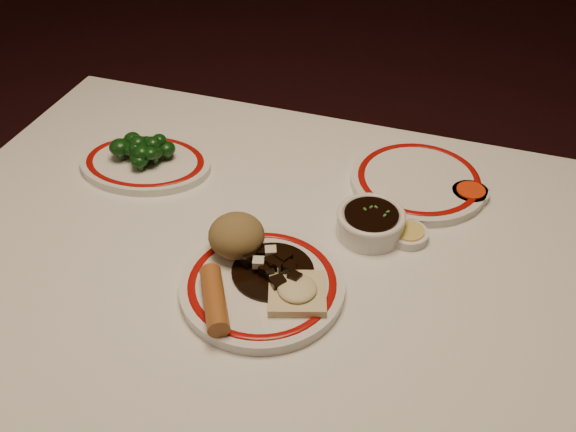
# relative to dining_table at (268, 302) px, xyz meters

# --- Properties ---
(dining_table) EXTENTS (1.20, 0.90, 0.75)m
(dining_table) POSITION_rel_dining_table_xyz_m (0.00, 0.00, 0.00)
(dining_table) COLOR white
(dining_table) RESTS_ON ground
(main_plate) EXTENTS (0.27, 0.27, 0.02)m
(main_plate) POSITION_rel_dining_table_xyz_m (0.01, -0.06, 0.10)
(main_plate) COLOR white
(main_plate) RESTS_ON dining_table
(rice_mound) EXTENTS (0.09, 0.09, 0.06)m
(rice_mound) POSITION_rel_dining_table_xyz_m (-0.05, -0.01, 0.14)
(rice_mound) COLOR olive
(rice_mound) RESTS_ON main_plate
(spring_roll) EXTENTS (0.08, 0.12, 0.03)m
(spring_roll) POSITION_rel_dining_table_xyz_m (-0.03, -0.13, 0.13)
(spring_roll) COLOR #A96029
(spring_roll) RESTS_ON main_plate
(fried_wonton) EXTENTS (0.10, 0.10, 0.02)m
(fried_wonton) POSITION_rel_dining_table_xyz_m (0.07, -0.07, 0.12)
(fried_wonton) COLOR beige
(fried_wonton) RESTS_ON main_plate
(stirfry_heap) EXTENTS (0.12, 0.12, 0.03)m
(stirfry_heap) POSITION_rel_dining_table_xyz_m (0.02, -0.03, 0.12)
(stirfry_heap) COLOR black
(stirfry_heap) RESTS_ON main_plate
(broccoli_plate) EXTENTS (0.27, 0.24, 0.02)m
(broccoli_plate) POSITION_rel_dining_table_xyz_m (-0.30, 0.17, 0.10)
(broccoli_plate) COLOR white
(broccoli_plate) RESTS_ON dining_table
(broccoli_pile) EXTENTS (0.12, 0.08, 0.05)m
(broccoli_pile) POSITION_rel_dining_table_xyz_m (-0.30, 0.17, 0.13)
(broccoli_pile) COLOR #23471C
(broccoli_pile) RESTS_ON broccoli_plate
(soy_bowl) EXTENTS (0.11, 0.11, 0.04)m
(soy_bowl) POSITION_rel_dining_table_xyz_m (0.14, 0.12, 0.11)
(soy_bowl) COLOR white
(soy_bowl) RESTS_ON dining_table
(sweet_sour_dish) EXTENTS (0.06, 0.06, 0.02)m
(sweet_sour_dish) POSITION_rel_dining_table_xyz_m (0.28, 0.27, 0.10)
(sweet_sour_dish) COLOR white
(sweet_sour_dish) RESTS_ON dining_table
(mustard_dish) EXTENTS (0.06, 0.06, 0.02)m
(mustard_dish) POSITION_rel_dining_table_xyz_m (0.20, 0.13, 0.10)
(mustard_dish) COLOR white
(mustard_dish) RESTS_ON dining_table
(far_plate) EXTENTS (0.31, 0.31, 0.02)m
(far_plate) POSITION_rel_dining_table_xyz_m (0.19, 0.28, 0.10)
(far_plate) COLOR white
(far_plate) RESTS_ON dining_table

